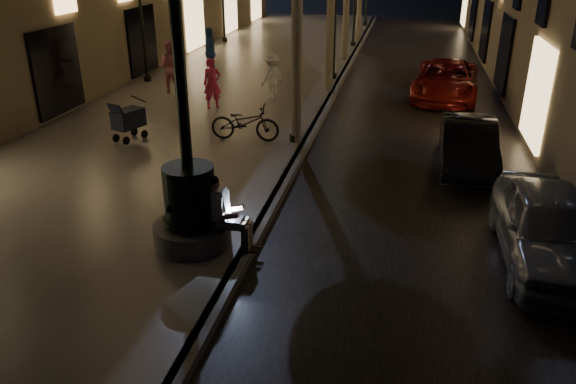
% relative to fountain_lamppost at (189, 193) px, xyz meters
% --- Properties ---
extents(ground, '(120.00, 120.00, 0.00)m').
position_rel_fountain_lamppost_xyz_m(ground, '(1.00, 13.00, -1.21)').
color(ground, black).
rests_on(ground, ground).
extents(cobble_lane, '(6.00, 45.00, 0.02)m').
position_rel_fountain_lamppost_xyz_m(cobble_lane, '(4.00, 13.00, -1.20)').
color(cobble_lane, black).
rests_on(cobble_lane, ground).
extents(promenade, '(8.00, 45.00, 0.20)m').
position_rel_fountain_lamppost_xyz_m(promenade, '(-3.00, 13.00, -1.11)').
color(promenade, slate).
rests_on(promenade, ground).
extents(curb_strip, '(0.25, 45.00, 0.20)m').
position_rel_fountain_lamppost_xyz_m(curb_strip, '(1.00, 13.00, -1.11)').
color(curb_strip, '#59595B').
rests_on(curb_strip, ground).
extents(fountain_lamppost, '(1.40, 1.40, 5.21)m').
position_rel_fountain_lamppost_xyz_m(fountain_lamppost, '(0.00, 0.00, 0.00)').
color(fountain_lamppost, '#59595B').
rests_on(fountain_lamppost, promenade).
extents(seated_man_laptop, '(1.00, 0.34, 1.37)m').
position_rel_fountain_lamppost_xyz_m(seated_man_laptop, '(0.61, 0.00, -0.29)').
color(seated_man_laptop, tan).
rests_on(seated_man_laptop, promenade).
extents(lamp_curb_a, '(0.36, 0.36, 4.81)m').
position_rel_fountain_lamppost_xyz_m(lamp_curb_a, '(0.70, 6.00, 2.02)').
color(lamp_curb_a, black).
rests_on(lamp_curb_a, promenade).
extents(lamp_left_b, '(0.36, 0.36, 4.81)m').
position_rel_fountain_lamppost_xyz_m(lamp_left_b, '(-6.40, 12.00, 2.02)').
color(lamp_left_b, black).
rests_on(lamp_left_b, promenade).
extents(stroller, '(0.77, 1.19, 1.22)m').
position_rel_fountain_lamppost_xyz_m(stroller, '(-3.78, 5.17, -0.40)').
color(stroller, black).
rests_on(stroller, promenade).
extents(car_front, '(1.61, 3.96, 1.35)m').
position_rel_fountain_lamppost_xyz_m(car_front, '(6.20, 0.99, -0.54)').
color(car_front, '#9CA0A3').
rests_on(car_front, ground).
extents(car_second, '(1.39, 3.74, 1.22)m').
position_rel_fountain_lamppost_xyz_m(car_second, '(5.22, 5.48, -0.60)').
color(car_second, black).
rests_on(car_second, ground).
extents(car_third, '(2.65, 4.96, 1.33)m').
position_rel_fountain_lamppost_xyz_m(car_third, '(5.00, 12.45, -0.55)').
color(car_third, maroon).
rests_on(car_third, ground).
extents(pedestrian_red, '(0.71, 0.64, 1.63)m').
position_rel_fountain_lamppost_xyz_m(pedestrian_red, '(-2.58, 8.78, -0.20)').
color(pedestrian_red, '#D0294F').
rests_on(pedestrian_red, promenade).
extents(pedestrian_pink, '(0.95, 0.76, 1.88)m').
position_rel_fountain_lamppost_xyz_m(pedestrian_pink, '(-4.72, 10.50, -0.07)').
color(pedestrian_pink, '#BF6579').
rests_on(pedestrian_pink, promenade).
extents(pedestrian_white, '(0.99, 1.15, 1.55)m').
position_rel_fountain_lamppost_xyz_m(pedestrian_white, '(-0.97, 10.39, -0.24)').
color(pedestrian_white, silver).
rests_on(pedestrian_white, promenade).
extents(pedestrian_blue, '(0.60, 1.19, 1.96)m').
position_rel_fountain_lamppost_xyz_m(pedestrian_blue, '(-4.19, 13.26, -0.03)').
color(pedestrian_blue, '#295397').
rests_on(pedestrian_blue, promenade).
extents(bicycle, '(1.93, 0.73, 1.00)m').
position_rel_fountain_lamppost_xyz_m(bicycle, '(-0.66, 5.83, -0.51)').
color(bicycle, black).
rests_on(bicycle, promenade).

